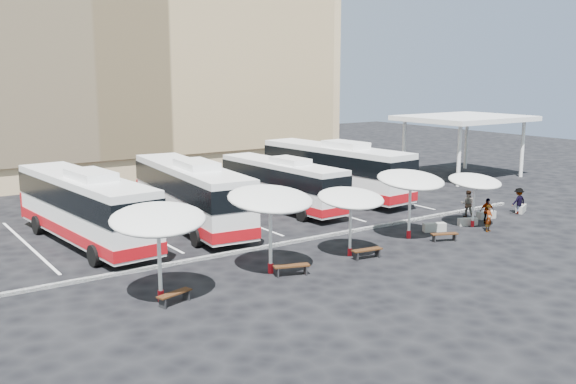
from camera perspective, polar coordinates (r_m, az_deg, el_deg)
ground at (r=33.67m, az=1.51°, el=-4.64°), size 120.00×120.00×0.00m
sandstone_building at (r=61.26m, az=-16.85°, el=13.73°), size 42.00×18.25×29.60m
service_canopy at (r=56.49m, az=15.42°, el=6.22°), size 10.00×8.00×5.20m
curb_divider at (r=34.04m, az=1.01°, el=-4.34°), size 34.00×0.25×0.15m
bay_lines at (r=40.20m, az=-5.24°, el=-2.14°), size 24.15×12.00×0.01m
bus_0 at (r=34.94m, az=-17.64°, el=-1.15°), size 3.72×12.75×3.99m
bus_1 at (r=37.25m, az=-8.65°, el=-0.03°), size 3.83×12.83×4.01m
bus_2 at (r=41.75m, az=-0.57°, el=0.87°), size 2.90×11.07×3.49m
bus_3 at (r=45.69m, az=4.16°, el=2.11°), size 3.78×13.13×4.11m
sunshade_0 at (r=25.14m, az=-11.49°, el=-2.41°), size 4.85×4.88×3.88m
sunshade_1 at (r=28.12m, az=-1.59°, el=-0.66°), size 3.95×4.00×3.97m
sunshade_2 at (r=31.04m, az=5.60°, el=-0.57°), size 3.77×3.81×3.38m
sunshade_3 at (r=34.75m, az=10.85°, el=1.04°), size 4.10×4.14×3.76m
sunshade_4 at (r=38.34m, az=16.27°, el=0.91°), size 3.50×3.53×3.14m
wood_bench_0 at (r=25.56m, az=-10.06°, el=-9.02°), size 1.56×0.80×0.46m
wood_bench_1 at (r=28.47m, az=0.31°, el=-6.73°), size 1.66×0.94×0.49m
wood_bench_2 at (r=31.22m, az=7.03°, el=-5.26°), size 1.60×0.64×0.48m
wood_bench_3 at (r=35.07m, az=13.73°, el=-3.75°), size 1.47×0.94×0.44m
conc_bench_0 at (r=37.12m, az=12.89°, el=-3.08°), size 1.34×0.91×0.48m
conc_bench_1 at (r=39.07m, az=15.67°, el=-2.56°), size 1.20×0.78×0.43m
conc_bench_2 at (r=41.14m, az=17.20°, el=-1.96°), size 1.28×0.62×0.46m
conc_bench_3 at (r=43.68m, az=20.00°, el=-1.41°), size 1.31×0.90×0.47m
passenger_0 at (r=37.80m, az=17.41°, el=-2.24°), size 0.64×0.51×1.53m
passenger_1 at (r=41.18m, az=15.69°, el=-1.01°), size 1.02×1.02×1.67m
passenger_2 at (r=39.66m, az=17.28°, el=-1.63°), size 0.98×0.68×1.54m
passenger_3 at (r=43.05m, az=19.81°, el=-0.75°), size 1.12×0.69×1.66m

